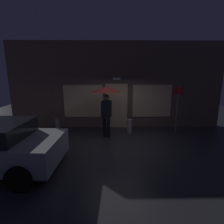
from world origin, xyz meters
TOP-DOWN VIEW (x-y plane):
  - ground_plane at (0.00, 0.00)m, footprint 18.00×18.00m
  - building_facade at (0.00, 2.35)m, footprint 10.41×0.48m
  - person_with_umbrella at (-0.47, 0.79)m, footprint 1.21×1.21m
  - street_sign_post at (2.69, 1.23)m, footprint 0.40×0.07m
  - sidewalk_bollard at (0.58, 1.35)m, footprint 0.23×0.23m
  - sidewalk_bollard_2 at (-2.77, 1.46)m, footprint 0.22×0.22m

SIDE VIEW (x-z plane):
  - ground_plane at x=0.00m, z-range 0.00..0.00m
  - sidewalk_bollard at x=0.58m, z-range 0.00..0.64m
  - sidewalk_bollard_2 at x=-2.77m, z-range 0.00..0.68m
  - street_sign_post at x=2.69m, z-range 0.16..2.36m
  - person_with_umbrella at x=-0.47m, z-range 0.67..2.84m
  - building_facade at x=0.00m, z-range -0.02..4.17m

